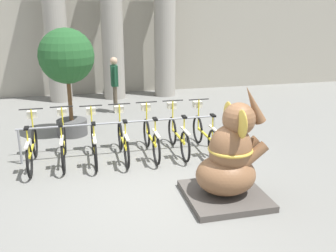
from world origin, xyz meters
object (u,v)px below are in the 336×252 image
(bicycle_4, at_px, (151,137))
(elephant_statue, at_px, (229,162))
(bicycle_6, at_px, (205,133))
(person_pedestrian, at_px, (114,80))
(bicycle_0, at_px, (32,147))
(bicycle_5, at_px, (178,134))
(bicycle_1, at_px, (63,143))
(bicycle_2, at_px, (94,142))
(bicycle_3, at_px, (123,139))
(potted_tree, at_px, (67,63))

(bicycle_4, xyz_separation_m, elephant_statue, (0.87, -2.28, 0.26))
(bicycle_6, bearing_deg, person_pedestrian, 113.05)
(elephant_statue, bearing_deg, bicycle_4, 110.99)
(bicycle_0, xyz_separation_m, bicycle_4, (2.46, 0.03, 0.00))
(bicycle_4, xyz_separation_m, bicycle_5, (0.61, 0.01, 0.00))
(bicycle_5, distance_m, person_pedestrian, 3.91)
(bicycle_5, bearing_deg, bicycle_4, -179.35)
(bicycle_5, relative_size, elephant_statue, 0.90)
(bicycle_1, bearing_deg, bicycle_0, -175.01)
(bicycle_0, distance_m, bicycle_1, 0.62)
(bicycle_6, bearing_deg, elephant_statue, -98.95)
(bicycle_2, xyz_separation_m, elephant_statue, (2.10, -2.24, 0.26))
(bicycle_6, distance_m, person_pedestrian, 4.14)
(bicycle_0, height_order, bicycle_6, same)
(bicycle_1, bearing_deg, bicycle_4, -0.71)
(bicycle_6, bearing_deg, bicycle_0, -179.94)
(bicycle_0, distance_m, elephant_statue, 4.02)
(bicycle_6, bearing_deg, bicycle_3, -179.88)
(bicycle_3, relative_size, elephant_statue, 0.90)
(bicycle_2, bearing_deg, bicycle_5, 1.47)
(bicycle_6, distance_m, potted_tree, 3.73)
(bicycle_6, xyz_separation_m, person_pedestrian, (-1.60, 3.77, 0.61))
(bicycle_1, xyz_separation_m, bicycle_2, (0.61, -0.06, 0.00))
(bicycle_5, distance_m, elephant_statue, 2.31)
(elephant_statue, bearing_deg, bicycle_0, 145.99)
(bicycle_6, relative_size, elephant_statue, 0.90)
(bicycle_2, xyz_separation_m, bicycle_4, (1.23, 0.04, 0.00))
(bicycle_6, bearing_deg, bicycle_4, 178.74)
(elephant_statue, height_order, person_pedestrian, elephant_statue)
(elephant_statue, bearing_deg, bicycle_5, 96.48)
(bicycle_0, relative_size, bicycle_5, 1.00)
(bicycle_0, bearing_deg, bicycle_4, 0.72)
(bicycle_5, xyz_separation_m, potted_tree, (-2.30, 1.80, 1.42))
(bicycle_1, distance_m, bicycle_6, 3.07)
(bicycle_2, distance_m, bicycle_5, 1.84)
(bicycle_1, bearing_deg, potted_tree, 84.99)
(bicycle_1, height_order, bicycle_4, same)
(bicycle_3, height_order, elephant_statue, elephant_statue)
(bicycle_5, bearing_deg, potted_tree, 141.87)
(bicycle_0, height_order, bicycle_4, same)
(bicycle_3, bearing_deg, elephant_statue, -56.49)
(potted_tree, bearing_deg, bicycle_3, -59.83)
(person_pedestrian, bearing_deg, elephant_statue, -78.27)
(bicycle_0, height_order, elephant_statue, elephant_statue)
(bicycle_3, height_order, potted_tree, potted_tree)
(bicycle_2, xyz_separation_m, bicycle_6, (2.46, 0.01, 0.00))
(bicycle_4, bearing_deg, bicycle_6, -1.26)
(bicycle_5, bearing_deg, bicycle_6, -3.17)
(bicycle_2, relative_size, bicycle_6, 1.00)
(bicycle_1, relative_size, person_pedestrian, 1.03)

